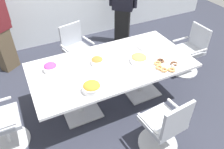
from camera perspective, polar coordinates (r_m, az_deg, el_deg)
ground_plane at (r=3.77m, az=0.00°, el=-6.64°), size 10.00×10.00×0.01m
conference_table at (r=3.35m, az=0.00°, el=1.01°), size 2.40×1.20×0.75m
office_chair_0 at (r=4.27m, az=-9.05°, el=5.92°), size 0.66×0.66×0.91m
office_chair_2 at (r=2.94m, az=13.34°, el=-13.15°), size 0.59×0.59×0.91m
office_chair_3 at (r=4.43m, az=19.39°, el=5.40°), size 0.54×0.54×0.91m
person_standing_1 at (r=4.98m, az=2.81°, el=17.21°), size 0.52×0.46×1.67m
snack_bowl_pretzels at (r=3.27m, az=-3.87°, el=3.56°), size 0.19×0.19×0.11m
snack_bowl_cookies at (r=3.31m, az=6.96°, el=4.08°), size 0.26×0.26×0.12m
snack_bowl_chips_orange at (r=2.80m, az=-5.26°, el=-3.27°), size 0.25×0.25×0.12m
snack_bowl_candy_mix at (r=3.24m, az=-15.64°, el=1.82°), size 0.21×0.21×0.11m
donut_platter at (r=3.31m, az=13.76°, el=2.30°), size 0.36×0.36×0.04m
napkin_pile at (r=3.67m, az=8.44°, el=7.14°), size 0.17×0.17×0.07m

